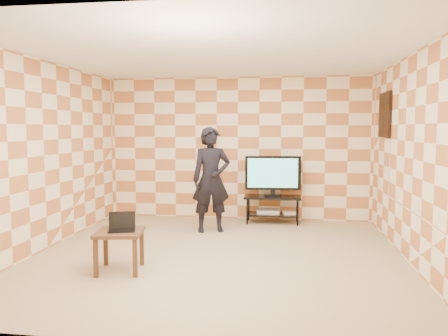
% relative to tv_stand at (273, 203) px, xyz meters
% --- Properties ---
extents(floor, '(5.00, 5.00, 0.00)m').
position_rel_tv_stand_xyz_m(floor, '(-0.68, -2.17, -0.37)').
color(floor, tan).
rests_on(floor, ground).
extents(wall_back, '(5.00, 0.02, 2.70)m').
position_rel_tv_stand_xyz_m(wall_back, '(-0.68, 0.33, 0.98)').
color(wall_back, '#F6E6BD').
rests_on(wall_back, ground).
extents(wall_front, '(5.00, 0.02, 2.70)m').
position_rel_tv_stand_xyz_m(wall_front, '(-0.68, -4.67, 0.98)').
color(wall_front, '#F6E6BD').
rests_on(wall_front, ground).
extents(wall_left, '(0.02, 5.00, 2.70)m').
position_rel_tv_stand_xyz_m(wall_left, '(-3.18, -2.17, 0.98)').
color(wall_left, '#F6E6BD').
rests_on(wall_left, ground).
extents(wall_right, '(0.02, 5.00, 2.70)m').
position_rel_tv_stand_xyz_m(wall_right, '(1.82, -2.17, 0.98)').
color(wall_right, '#F6E6BD').
rests_on(wall_right, ground).
extents(ceiling, '(5.00, 5.00, 0.02)m').
position_rel_tv_stand_xyz_m(ceiling, '(-0.68, -2.17, 2.33)').
color(ceiling, white).
rests_on(ceiling, wall_back).
extents(wall_art, '(0.04, 0.72, 0.72)m').
position_rel_tv_stand_xyz_m(wall_art, '(1.79, -0.62, 1.58)').
color(wall_art, black).
rests_on(wall_art, wall_right).
extents(tv_stand, '(1.02, 0.46, 0.50)m').
position_rel_tv_stand_xyz_m(tv_stand, '(0.00, 0.00, 0.00)').
color(tv_stand, black).
rests_on(tv_stand, floor).
extents(tv, '(1.01, 0.22, 0.73)m').
position_rel_tv_stand_xyz_m(tv, '(-0.00, -0.00, 0.54)').
color(tv, black).
rests_on(tv, tv_stand).
extents(dvd_player, '(0.42, 0.30, 0.07)m').
position_rel_tv_stand_xyz_m(dvd_player, '(-0.08, 0.04, -0.16)').
color(dvd_player, '#BABABD').
rests_on(dvd_player, tv_stand).
extents(game_console, '(0.24, 0.20, 0.05)m').
position_rel_tv_stand_xyz_m(game_console, '(0.30, -0.00, -0.17)').
color(game_console, silver).
rests_on(game_console, tv_stand).
extents(side_table, '(0.62, 0.62, 0.50)m').
position_rel_tv_stand_xyz_m(side_table, '(-1.77, -2.98, 0.05)').
color(side_table, '#3C2410').
rests_on(side_table, floor).
extents(laptop, '(0.38, 0.34, 0.21)m').
position_rel_tv_stand_xyz_m(laptop, '(-1.75, -2.94, 0.18)').
color(laptop, black).
rests_on(laptop, side_table).
extents(person, '(0.74, 0.60, 1.76)m').
position_rel_tv_stand_xyz_m(person, '(-1.01, -0.79, 0.51)').
color(person, black).
rests_on(person, floor).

